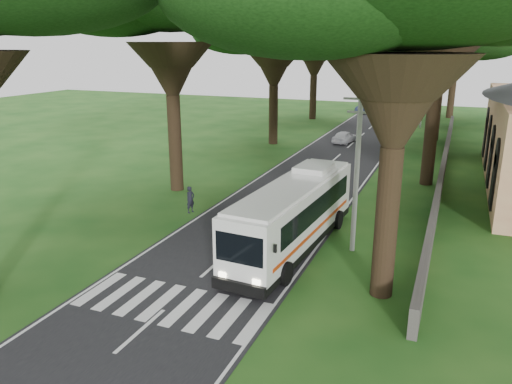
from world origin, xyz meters
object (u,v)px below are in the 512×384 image
(pedestrian, at_px, (190,200))
(pole_mid, at_px, (404,114))
(distant_car_b, at_px, (366,108))
(coach_bus, at_px, (294,213))
(distant_car_c, at_px, (409,109))
(pole_near, at_px, (357,168))
(pole_far, at_px, (423,92))
(distant_car_a, at_px, (344,137))

(pedestrian, bearing_deg, pole_mid, -11.26)
(pole_mid, xyz_separation_m, distant_car_b, (-8.50, 30.68, -3.41))
(coach_bus, height_order, distant_car_c, coach_bus)
(distant_car_b, bearing_deg, coach_bus, -71.44)
(pole_near, xyz_separation_m, coach_bus, (-2.80, -0.79, -2.37))
(pedestrian, bearing_deg, pole_far, 3.28)
(coach_bus, xyz_separation_m, pedestrian, (-7.40, 2.82, -1.00))
(pole_far, distance_m, distant_car_a, 15.01)
(pole_far, height_order, distant_car_c, pole_far)
(pole_far, xyz_separation_m, pedestrian, (-10.20, -37.97, -3.36))
(pole_near, bearing_deg, distant_car_c, 92.79)
(pole_far, xyz_separation_m, distant_car_c, (-2.50, 11.35, -3.43))
(pole_mid, relative_size, coach_bus, 0.69)
(coach_bus, bearing_deg, distant_car_c, 93.63)
(distant_car_b, bearing_deg, distant_car_c, 18.60)
(coach_bus, height_order, pedestrian, coach_bus)
(pole_near, bearing_deg, distant_car_b, 99.52)
(distant_car_c, height_order, pedestrian, pedestrian)
(coach_bus, distance_m, distant_car_c, 52.15)
(coach_bus, xyz_separation_m, distant_car_c, (0.30, 52.14, -1.07))
(distant_car_b, bearing_deg, pedestrian, -79.76)
(pole_mid, distance_m, coach_bus, 21.11)
(pole_near, relative_size, distant_car_a, 2.18)
(coach_bus, bearing_deg, pole_mid, 86.29)
(pedestrian, bearing_deg, distant_car_a, 9.48)
(pole_near, xyz_separation_m, pole_far, (0.00, 40.00, 0.00))
(pole_near, height_order, pole_far, same)
(pole_near, bearing_deg, pole_mid, 90.00)
(pole_near, distance_m, distant_car_a, 27.83)
(pole_far, relative_size, distant_car_c, 1.62)
(pole_mid, relative_size, distant_car_a, 2.18)
(distant_car_c, xyz_separation_m, pedestrian, (-7.70, -49.32, 0.07))
(distant_car_b, bearing_deg, distant_car_a, -72.59)
(coach_bus, relative_size, distant_car_a, 3.15)
(distant_car_a, height_order, pedestrian, pedestrian)
(pole_mid, bearing_deg, distant_car_a, 132.74)
(distant_car_a, distance_m, distant_car_c, 24.79)
(pole_near, xyz_separation_m, pole_mid, (0.00, 20.00, 0.00))
(pole_near, relative_size, distant_car_b, 1.79)
(pole_mid, bearing_deg, distant_car_c, 94.56)
(coach_bus, height_order, distant_car_b, coach_bus)
(coach_bus, bearing_deg, pole_near, 19.72)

